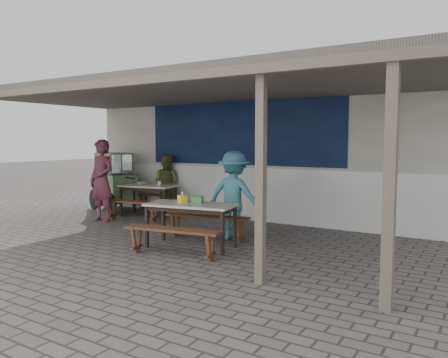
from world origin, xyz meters
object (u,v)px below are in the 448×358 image
bench_right_street (172,235)px  condiment_bowl (142,183)px  bench_left_wall (162,199)px  patron_wall_side (167,184)px  patron_right_table (234,195)px  table_left (148,188)px  bench_right_wall (207,221)px  table_right (191,208)px  donation_box (198,200)px  bench_left_street (133,206)px  condiment_jar (159,183)px  tissue_box (182,199)px  patron_street_side (102,181)px  vendor_cart (114,179)px

bench_right_street → condiment_bowl: 4.11m
bench_left_wall → patron_wall_side: size_ratio=0.98×
patron_right_table → table_left: bearing=-24.3°
bench_right_street → bench_right_wall: (-0.22, 1.28, 0.00)m
table_right → donation_box: bearing=44.9°
bench_left_street → condiment_jar: (0.11, 0.79, 0.46)m
bench_right_wall → condiment_jar: bearing=138.2°
bench_left_wall → tissue_box: (2.63, -2.60, 0.48)m
table_left → patron_right_table: 3.17m
bench_left_wall → condiment_jar: (0.33, -0.50, 0.46)m
patron_wall_side → condiment_jar: (0.18, -0.49, 0.07)m
bench_left_street → bench_right_street: 3.34m
condiment_bowl → bench_right_wall: bearing=-26.1°
table_right → patron_right_table: bearing=62.7°
patron_wall_side → bench_left_wall: bearing=-1.0°
bench_right_street → table_left: bearing=127.3°
table_right → condiment_jar: condiment_jar is taller
patron_street_side → patron_wall_side: bearing=78.9°
bench_left_street → donation_box: bearing=-34.3°
bench_left_street → bench_left_wall: 1.30m
bench_right_wall → donation_box: donation_box is taller
table_right → condiment_jar: size_ratio=16.44×
table_left → bench_right_street: (2.81, -2.61, -0.33)m
bench_right_wall → vendor_cart: 4.22m
bench_left_street → patron_right_table: bearing=-17.2°
table_right → bench_right_wall: (-0.11, 0.64, -0.33)m
bench_left_street → tissue_box: (2.41, -1.31, 0.48)m
patron_street_side → patron_right_table: size_ratio=1.13×
patron_right_table → donation_box: size_ratio=8.98×
vendor_cart → table_left: bearing=12.3°
table_right → patron_right_table: (0.30, 0.94, 0.14)m
bench_left_wall → tissue_box: tissue_box is taller
bench_right_wall → condiment_bowl: size_ratio=7.37×
bench_left_street → condiment_bowl: (-0.38, 0.72, 0.44)m
bench_left_street → condiment_jar: condiment_jar is taller
bench_left_street → condiment_bowl: bearing=108.4°
bench_left_street → bench_right_street: (2.70, -1.96, 0.01)m
table_left → donation_box: size_ratio=7.78×
condiment_jar → bench_right_street: bearing=-46.8°
bench_right_wall → patron_right_table: 0.69m
patron_wall_side → vendor_cart: bearing=18.5°
bench_left_wall → vendor_cart: (-1.21, -0.46, 0.48)m
table_right → donation_box: 0.19m
table_left → bench_left_wall: 0.73m
condiment_bowl → bench_right_street: bearing=-41.0°
bench_right_street → condiment_bowl: condiment_bowl is taller
patron_street_side → condiment_bowl: size_ratio=8.34×
bench_right_street → condiment_bowl: bearing=129.2°
bench_right_street → condiment_bowl: size_ratio=7.37×
bench_left_wall → bench_right_wall: (2.70, -1.97, 0.01)m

